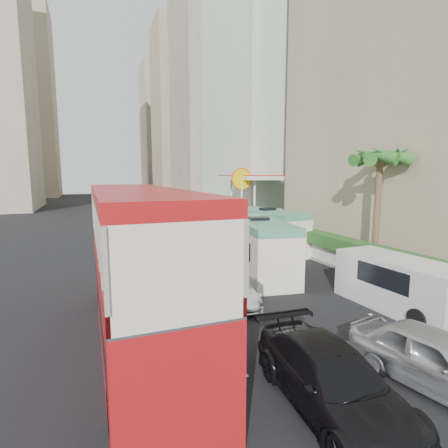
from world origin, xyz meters
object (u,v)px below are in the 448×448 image
palm_tree (377,213)px  car_silver_lane_a (229,303)px  double_decker_bus (139,268)px  minibus_far (267,231)px  panel_van_far (209,217)px  car_black (330,408)px  car_silver_lane_b (436,388)px  shell_station (259,200)px  minibus_near (258,247)px  panel_van_near (400,284)px  van_asset (189,237)px

palm_tree → car_silver_lane_a: bearing=-169.6°
double_decker_bus → car_silver_lane_a: double_decker_bus is taller
double_decker_bus → palm_tree: bearing=16.2°
minibus_far → panel_van_far: minibus_far is taller
car_silver_lane_a → car_black: size_ratio=0.77×
car_silver_lane_a → car_silver_lane_b: size_ratio=0.86×
palm_tree → shell_station: palm_tree is taller
car_silver_lane_a → shell_station: 24.14m
minibus_near → car_black: bearing=-99.4°
panel_van_near → shell_station: size_ratio=0.66×
car_silver_lane_a → minibus_near: 4.97m
van_asset → minibus_near: (0.38, -12.69, 1.53)m
double_decker_bus → minibus_near: size_ratio=1.60×
minibus_far → palm_tree: 7.83m
van_asset → shell_station: 10.62m
car_silver_lane_a → car_silver_lane_b: 8.03m
car_black → shell_station: bearing=69.8°
car_silver_lane_b → panel_van_near: bearing=39.9°
van_asset → minibus_far: bearing=-58.1°
car_black → shell_station: size_ratio=0.64×
double_decker_bus → minibus_far: double_decker_bus is taller
van_asset → panel_van_near: size_ratio=0.90×
minibus_near → panel_van_near: (3.11, -6.64, -0.47)m
car_silver_lane_b → shell_station: size_ratio=0.57×
van_asset → minibus_near: minibus_near is taller
car_black → panel_van_far: 29.90m
car_silver_lane_b → panel_van_near: panel_van_near is taller
panel_van_near → panel_van_far: size_ratio=0.99×
double_decker_bus → minibus_near: (7.21, 5.74, -1.00)m
van_asset → panel_van_far: panel_van_far is taller
double_decker_bus → van_asset: 19.81m
car_black → van_asset: bearing=86.0°
van_asset → minibus_near: size_ratio=0.69×
car_black → panel_van_near: bearing=35.2°
minibus_near → panel_van_far: bearing=88.3°
panel_van_far → shell_station: size_ratio=0.66×
van_asset → panel_van_far: size_ratio=0.89×
minibus_near → palm_tree: (6.59, -1.74, 1.85)m
panel_van_far → shell_station: (5.41, -1.10, 1.69)m
minibus_far → panel_van_far: (0.06, 13.24, -0.44)m
car_black → shell_station: 30.68m
van_asset → minibus_far: size_ratio=0.70×
panel_van_near → panel_van_far: bearing=87.2°
palm_tree → car_silver_lane_b: bearing=-127.0°
minibus_far → panel_van_near: bearing=-99.7°
minibus_far → car_silver_lane_a: bearing=-135.5°
car_black → van_asset: 23.60m
car_silver_lane_a → panel_van_near: bearing=-24.5°
double_decker_bus → car_silver_lane_b: size_ratio=2.40×
car_silver_lane_a → shell_station: shell_station is taller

